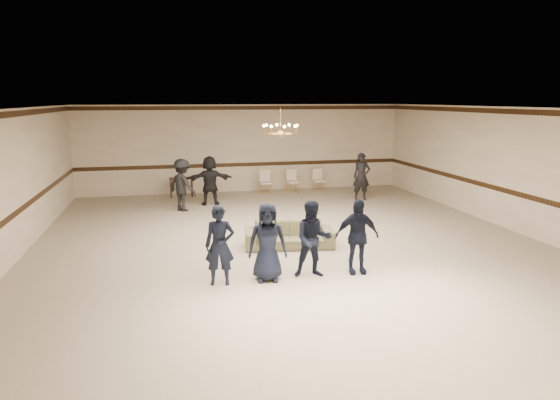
# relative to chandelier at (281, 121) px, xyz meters

# --- Properties ---
(room) EXTENTS (12.01, 14.01, 3.21)m
(room) POSITION_rel_chandelier_xyz_m (0.00, -1.00, -1.28)
(room) COLOR #BAAB8F
(room) RESTS_ON ground
(chair_rail) EXTENTS (12.00, 0.02, 0.14)m
(chair_rail) POSITION_rel_chandelier_xyz_m (0.00, 5.99, -1.88)
(chair_rail) COLOR #35200F
(chair_rail) RESTS_ON wall_back
(crown_molding) EXTENTS (12.00, 0.02, 0.14)m
(crown_molding) POSITION_rel_chandelier_xyz_m (0.00, 5.99, 0.21)
(crown_molding) COLOR #35200F
(crown_molding) RESTS_ON wall_back
(chandelier) EXTENTS (0.94, 0.94, 0.89)m
(chandelier) POSITION_rel_chandelier_xyz_m (0.00, 0.00, 0.00)
(chandelier) COLOR #B7823A
(chandelier) RESTS_ON ceiling
(boy_a) EXTENTS (0.60, 0.45, 1.50)m
(boy_a) POSITION_rel_chandelier_xyz_m (-1.89, -3.20, -2.12)
(boy_a) COLOR black
(boy_a) RESTS_ON floor
(boy_b) EXTENTS (0.79, 0.57, 1.50)m
(boy_b) POSITION_rel_chandelier_xyz_m (-0.99, -3.20, -2.12)
(boy_b) COLOR black
(boy_b) RESTS_ON floor
(boy_c) EXTENTS (0.81, 0.68, 1.50)m
(boy_c) POSITION_rel_chandelier_xyz_m (-0.09, -3.20, -2.12)
(boy_c) COLOR black
(boy_c) RESTS_ON floor
(boy_d) EXTENTS (0.91, 0.44, 1.50)m
(boy_d) POSITION_rel_chandelier_xyz_m (0.81, -3.20, -2.12)
(boy_d) COLOR black
(boy_d) RESTS_ON floor
(settee) EXTENTS (2.14, 1.06, 0.60)m
(settee) POSITION_rel_chandelier_xyz_m (-0.07, -1.23, -2.58)
(settee) COLOR #6E6D49
(settee) RESTS_ON floor
(adult_left) EXTENTS (1.14, 1.17, 1.61)m
(adult_left) POSITION_rel_chandelier_xyz_m (-2.37, 3.15, -2.07)
(adult_left) COLOR black
(adult_left) RESTS_ON floor
(adult_mid) EXTENTS (1.51, 0.52, 1.61)m
(adult_mid) POSITION_rel_chandelier_xyz_m (-1.47, 3.85, -2.07)
(adult_mid) COLOR black
(adult_mid) RESTS_ON floor
(adult_right) EXTENTS (0.63, 0.46, 1.61)m
(adult_right) POSITION_rel_chandelier_xyz_m (3.63, 3.45, -2.07)
(adult_right) COLOR black
(adult_right) RESTS_ON floor
(banquet_chair_left) EXTENTS (0.42, 0.42, 0.86)m
(banquet_chair_left) POSITION_rel_chandelier_xyz_m (0.65, 5.17, -2.44)
(banquet_chair_left) COLOR beige
(banquet_chair_left) RESTS_ON floor
(banquet_chair_mid) EXTENTS (0.44, 0.44, 0.86)m
(banquet_chair_mid) POSITION_rel_chandelier_xyz_m (1.65, 5.17, -2.44)
(banquet_chair_mid) COLOR beige
(banquet_chair_mid) RESTS_ON floor
(banquet_chair_right) EXTENTS (0.45, 0.45, 0.86)m
(banquet_chair_right) POSITION_rel_chandelier_xyz_m (2.65, 5.17, -2.44)
(banquet_chair_right) COLOR beige
(banquet_chair_right) RESTS_ON floor
(console_table) EXTENTS (0.83, 0.36, 0.69)m
(console_table) POSITION_rel_chandelier_xyz_m (-2.35, 5.37, -2.53)
(console_table) COLOR #311A10
(console_table) RESTS_ON floor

